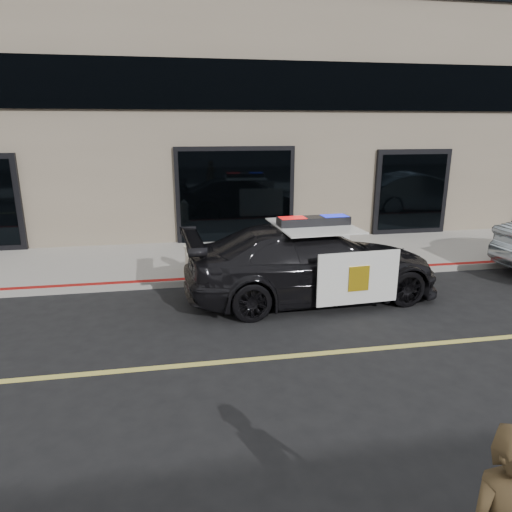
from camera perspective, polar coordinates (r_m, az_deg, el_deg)
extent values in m
plane|color=black|center=(7.54, 12.64, -11.44)|extent=(120.00, 120.00, 0.00)
cube|color=gray|center=(12.18, 3.27, -0.03)|extent=(60.00, 3.50, 0.15)
cube|color=#756856|center=(17.06, -0.85, 24.63)|extent=(60.00, 7.00, 12.00)
imported|color=black|center=(9.33, 7.03, -0.79)|extent=(2.72, 5.43, 1.50)
cube|color=white|center=(8.59, 12.66, -2.72)|extent=(1.60, 0.13, 1.00)
cube|color=white|center=(10.48, 7.55, 0.91)|extent=(1.60, 0.13, 1.00)
cube|color=white|center=(9.14, 7.19, 3.81)|extent=(1.61, 1.89, 0.03)
cube|color=gold|center=(8.57, 12.75, -2.78)|extent=(0.40, 0.04, 0.48)
cube|color=black|center=(9.13, 7.21, 4.34)|extent=(1.46, 0.46, 0.18)
cube|color=red|center=(8.98, 4.58, 4.31)|extent=(0.52, 0.35, 0.16)
cube|color=#0C19CC|center=(9.29, 9.76, 4.52)|extent=(0.52, 0.35, 0.16)
cylinder|color=beige|center=(10.65, -8.07, -1.86)|extent=(0.37, 0.37, 0.08)
cylinder|color=beige|center=(10.57, -8.13, -0.31)|extent=(0.27, 0.27, 0.52)
cylinder|color=beige|center=(10.49, -8.19, 1.16)|extent=(0.32, 0.32, 0.06)
sphere|color=beige|center=(10.48, -8.21, 1.49)|extent=(0.24, 0.24, 0.24)
cylinder|color=beige|center=(10.45, -8.23, 2.04)|extent=(0.07, 0.07, 0.07)
cylinder|color=beige|center=(10.72, -8.19, 0.33)|extent=(0.14, 0.12, 0.14)
cylinder|color=beige|center=(10.38, -8.11, -0.19)|extent=(0.14, 0.12, 0.14)
cylinder|color=beige|center=(10.37, -8.09, -0.62)|extent=(0.18, 0.15, 0.18)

